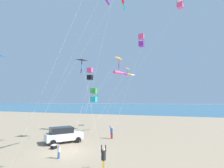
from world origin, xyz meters
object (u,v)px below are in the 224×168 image
object	(u,v)px
kite_delta_purple_drifting	(119,59)
person_bystander_far	(59,150)
cooler_box	(54,147)
kite_box_small_distant	(141,40)
person_adult_flyer	(104,157)
kite_windsock_blue_topmost	(122,73)
kite_delta_red_high_left	(82,60)
kite_delta_long_streamer_left	(128,69)
kite_box_yellow_midlevel	(180,2)
parked_car	(63,135)
person_child_green_jacket	(112,131)
kite_box_magenta_far_left	(90,74)
kite_box_orange_high_right	(94,95)

from	to	relation	value
kite_delta_purple_drifting	person_bystander_far	bearing A→B (deg)	-3.73
cooler_box	kite_box_small_distant	size ratio (longest dim) A/B	0.04
person_adult_flyer	kite_windsock_blue_topmost	xyz separation A→B (m)	(-13.28, -2.48, 8.34)
kite_box_small_distant	kite_delta_red_high_left	world-z (taller)	kite_box_small_distant
kite_delta_long_streamer_left	kite_box_yellow_midlevel	bearing A→B (deg)	40.44
parked_car	person_child_green_jacket	bearing A→B (deg)	130.61
kite_delta_long_streamer_left	person_adult_flyer	bearing A→B (deg)	9.55
kite_box_magenta_far_left	kite_delta_long_streamer_left	xyz separation A→B (m)	(-6.57, 4.97, 1.72)
kite_delta_red_high_left	parked_car	bearing A→B (deg)	-28.00
kite_delta_purple_drifting	kite_box_orange_high_right	size ratio (longest dim) A/B	1.91
parked_car	kite_box_orange_high_right	bearing A→B (deg)	145.85
kite_delta_long_streamer_left	kite_box_orange_high_right	bearing A→B (deg)	-9.59
person_bystander_far	cooler_box	bearing A→B (deg)	-134.61
parked_car	kite_box_magenta_far_left	world-z (taller)	kite_box_magenta_far_left
kite_box_orange_high_right	person_bystander_far	bearing A→B (deg)	4.97
person_bystander_far	kite_delta_red_high_left	world-z (taller)	kite_delta_red_high_left
parked_car	kite_box_yellow_midlevel	distance (m)	21.50
kite_delta_purple_drifting	kite_delta_red_high_left	xyz separation A→B (m)	(7.67, -2.91, -1.80)
person_child_green_jacket	kite_delta_red_high_left	xyz separation A→B (m)	(1.93, -3.60, 9.56)
person_child_green_jacket	kite_box_yellow_midlevel	world-z (taller)	kite_box_yellow_midlevel
kite_box_small_distant	kite_delta_purple_drifting	world-z (taller)	kite_box_small_distant
cooler_box	kite_box_magenta_far_left	world-z (taller)	kite_box_magenta_far_left
person_bystander_far	kite_box_magenta_far_left	xyz separation A→B (m)	(-13.07, -3.79, 8.91)
kite_box_small_distant	kite_delta_long_streamer_left	distance (m)	6.60
kite_delta_red_high_left	kite_windsock_blue_topmost	xyz separation A→B (m)	(-5.22, 4.13, -1.20)
kite_delta_red_high_left	kite_windsock_blue_topmost	size ratio (longest dim) A/B	0.99
parked_car	cooler_box	bearing A→B (deg)	15.16
kite_delta_long_streamer_left	kite_windsock_blue_topmost	size ratio (longest dim) A/B	1.33
cooler_box	person_adult_flyer	world-z (taller)	person_adult_flyer
cooler_box	kite_box_magenta_far_left	xyz separation A→B (m)	(-10.72, -1.41, 9.41)
parked_car	kite_delta_red_high_left	bearing A→B (deg)	152.00
kite_delta_purple_drifting	kite_box_orange_high_right	bearing A→B (deg)	-14.94
person_adult_flyer	kite_box_small_distant	size ratio (longest dim) A/B	0.10
parked_car	person_child_green_jacket	world-z (taller)	parked_car
person_adult_flyer	person_bystander_far	distance (m)	4.78
parked_car	kite_box_yellow_midlevel	world-z (taller)	kite_box_yellow_midlevel
parked_car	person_adult_flyer	distance (m)	9.76
parked_car	kite_delta_purple_drifting	xyz separation A→B (m)	(-9.78, 4.03, 11.33)
cooler_box	person_bystander_far	world-z (taller)	person_bystander_far
person_adult_flyer	person_child_green_jacket	world-z (taller)	person_adult_flyer
parked_car	kite_delta_purple_drifting	world-z (taller)	kite_delta_purple_drifting
person_child_green_jacket	kite_delta_purple_drifting	world-z (taller)	kite_delta_purple_drifting
kite_box_yellow_midlevel	kite_box_orange_high_right	world-z (taller)	kite_box_yellow_midlevel
person_child_green_jacket	kite_box_small_distant	distance (m)	16.37
kite_box_magenta_far_left	kite_box_small_distant	xyz separation A→B (m)	(-2.78, 8.46, 5.84)
person_bystander_far	kite_box_magenta_far_left	bearing A→B (deg)	-163.81
person_child_green_jacket	person_bystander_far	world-z (taller)	person_child_green_jacket
kite_box_yellow_midlevel	person_bystander_far	bearing A→B (deg)	-51.71
kite_box_small_distant	kite_delta_long_streamer_left	size ratio (longest dim) A/B	1.13
person_adult_flyer	kite_delta_long_streamer_left	world-z (taller)	kite_delta_long_streamer_left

